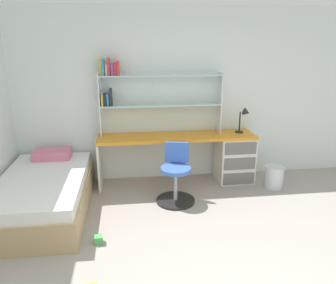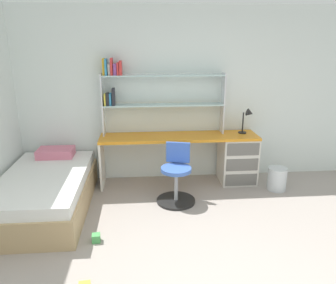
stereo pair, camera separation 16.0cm
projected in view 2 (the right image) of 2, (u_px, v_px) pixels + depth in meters
name	position (u px, v px, depth m)	size (l,w,h in m)	color
room_shell	(74.00, 120.00, 3.33)	(5.78, 6.59, 2.58)	silver
desk	(221.00, 155.00, 4.88)	(2.31, 0.50, 0.75)	orange
bookshelf_hutch	(148.00, 90.00, 4.63)	(1.77, 0.22, 1.10)	silver
desk_lamp	(248.00, 117.00, 4.76)	(0.20, 0.17, 0.38)	black
swivel_chair	(176.00, 180.00, 4.31)	(0.52, 0.52, 0.78)	black
bed_platform	(45.00, 192.00, 4.11)	(1.07, 1.85, 0.60)	tan
waste_bin	(277.00, 179.00, 4.69)	(0.27, 0.27, 0.33)	silver
toy_block_green_3	(96.00, 238.00, 3.48)	(0.09, 0.09, 0.09)	#479E51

